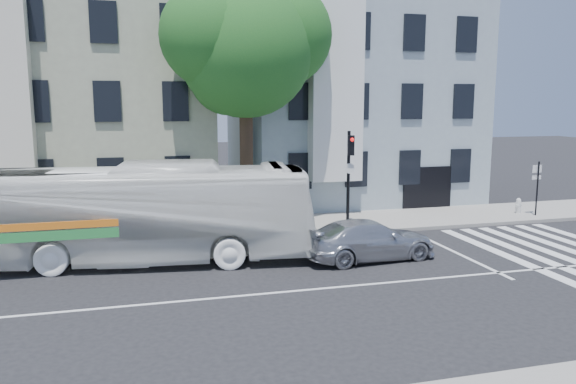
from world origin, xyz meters
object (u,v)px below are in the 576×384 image
object	(u,v)px
traffic_signal	(349,166)
bus	(133,213)
fire_hydrant	(518,205)
sedan	(369,240)

from	to	relation	value
traffic_signal	bus	bearing A→B (deg)	-143.63
traffic_signal	fire_hydrant	bearing A→B (deg)	18.22
bus	traffic_signal	xyz separation A→B (m)	(8.96, 3.11, 1.00)
bus	sedan	bearing A→B (deg)	-94.47
fire_hydrant	traffic_signal	bearing A→B (deg)	-179.00
fire_hydrant	bus	bearing A→B (deg)	-169.51
sedan	traffic_signal	distance (m)	5.35
sedan	traffic_signal	bearing A→B (deg)	-17.88
bus	fire_hydrant	xyz separation A→B (m)	(17.62, 3.26, -1.17)
bus	fire_hydrant	distance (m)	17.96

